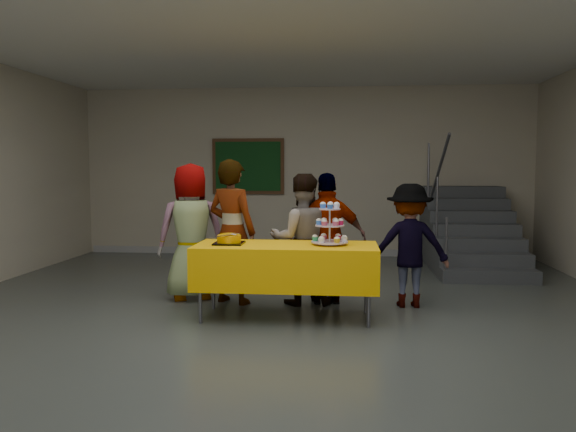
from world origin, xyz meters
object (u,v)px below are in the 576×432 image
object	(u,v)px
schoolchild_b	(232,232)
schoolchild_e	(409,245)
schoolchild_d	(328,238)
staircase	(468,235)
schoolchild_a	(191,232)
schoolchild_c	(302,239)
bake_table	(286,265)
noticeboard	(248,166)
bear_cake	(229,238)
cupcake_stand	(330,228)

from	to	relation	value
schoolchild_b	schoolchild_e	world-z (taller)	schoolchild_b
schoolchild_d	schoolchild_b	bearing A→B (deg)	-5.13
staircase	schoolchild_a	bearing A→B (deg)	-144.59
schoolchild_c	bake_table	bearing A→B (deg)	69.76
schoolchild_e	noticeboard	xyz separation A→B (m)	(-2.45, 3.66, 0.91)
schoolchild_a	staircase	distance (m)	4.67
schoolchild_e	noticeboard	size ratio (longest dim) A/B	1.07
schoolchild_d	bear_cake	bearing A→B (deg)	25.46
bake_table	schoolchild_a	size ratio (longest dim) A/B	1.16
schoolchild_b	schoolchild_c	size ratio (longest dim) A/B	1.11
schoolchild_e	cupcake_stand	bearing A→B (deg)	33.21
schoolchild_a	schoolchild_b	bearing A→B (deg)	141.96
cupcake_stand	schoolchild_c	distance (m)	0.71
schoolchild_e	schoolchild_a	bearing A→B (deg)	-4.06
schoolchild_e	bake_table	bearing A→B (deg)	24.12
bake_table	schoolchild_d	world-z (taller)	schoolchild_d
schoolchild_c	schoolchild_e	world-z (taller)	schoolchild_c
schoolchild_a	noticeboard	xyz separation A→B (m)	(0.09, 3.54, 0.79)
cupcake_stand	noticeboard	xyz separation A→B (m)	(-1.56, 4.27, 0.65)
bear_cake	schoolchild_b	distance (m)	0.63
bear_cake	schoolchild_e	distance (m)	2.04
bake_table	noticeboard	xyz separation A→B (m)	(-1.12, 4.29, 1.04)
cupcake_stand	schoolchild_b	bearing A→B (deg)	152.92
schoolchild_e	bear_cake	bearing A→B (deg)	17.32
schoolchild_a	schoolchild_b	xyz separation A→B (m)	(0.52, -0.15, 0.02)
schoolchild_d	staircase	distance (m)	3.53
schoolchild_c	schoolchild_d	xyz separation A→B (m)	(0.30, 0.06, 0.00)
schoolchild_b	schoolchild_e	size ratio (longest dim) A/B	1.20
cupcake_stand	schoolchild_c	bearing A→B (deg)	118.93
staircase	schoolchild_d	bearing A→B (deg)	-128.15
bake_table	cupcake_stand	bearing A→B (deg)	3.19
schoolchild_d	staircase	world-z (taller)	staircase
schoolchild_a	schoolchild_e	world-z (taller)	schoolchild_a
schoolchild_d	schoolchild_e	xyz separation A→B (m)	(0.92, -0.06, -0.06)
bear_cake	schoolchild_b	size ratio (longest dim) A/B	0.22
bear_cake	schoolchild_b	bearing A→B (deg)	98.47
schoolchild_b	cupcake_stand	bearing A→B (deg)	176.33
schoolchild_b	bake_table	bearing A→B (deg)	162.06
bear_cake	noticeboard	distance (m)	4.41
schoolchild_d	schoolchild_e	distance (m)	0.92
bear_cake	schoolchild_e	world-z (taller)	schoolchild_e
schoolchild_c	noticeboard	world-z (taller)	noticeboard
schoolchild_c	noticeboard	size ratio (longest dim) A/B	1.15
bake_table	noticeboard	size ratio (longest dim) A/B	1.45
schoolchild_b	staircase	xyz separation A→B (m)	(3.28, 2.85, -0.34)
schoolchild_c	schoolchild_a	bearing A→B (deg)	-15.37
schoolchild_c	staircase	size ratio (longest dim) A/B	0.62
schoolchild_d	noticeboard	distance (m)	4.01
schoolchild_a	bake_table	bearing A→B (deg)	126.04
schoolchild_d	schoolchild_c	bearing A→B (deg)	2.57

